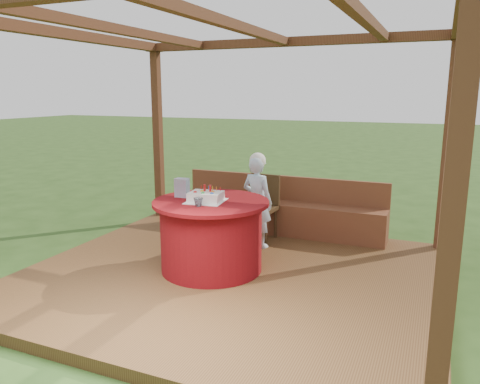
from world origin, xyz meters
name	(u,v)px	position (x,y,z in m)	size (l,w,h in m)	color
ground	(231,283)	(0.00, 0.00, 0.00)	(60.00, 60.00, 0.00)	#264517
deck	(231,278)	(0.00, 0.00, 0.06)	(4.50, 4.00, 0.12)	brown
pergola	(230,62)	(0.00, 0.00, 2.41)	(4.50, 4.00, 2.72)	brown
bench	(280,214)	(0.00, 1.72, 0.38)	(3.00, 0.42, 0.80)	brown
table	(211,235)	(-0.25, 0.01, 0.53)	(1.30, 1.30, 0.81)	maroon
chair	(261,203)	(-0.15, 1.35, 0.61)	(0.45, 0.45, 0.88)	#3A2612
elderly_woman	(257,199)	(-0.07, 0.99, 0.75)	(0.49, 0.38, 1.24)	#9CC9E7
birthday_cake	(206,197)	(-0.29, -0.04, 0.98)	(0.45, 0.45, 0.18)	white
gift_bag	(182,188)	(-0.64, 0.05, 1.04)	(0.15, 0.10, 0.22)	#C27DAE
drinking_glass	(198,202)	(-0.25, -0.28, 0.97)	(0.10, 0.10, 0.09)	silver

